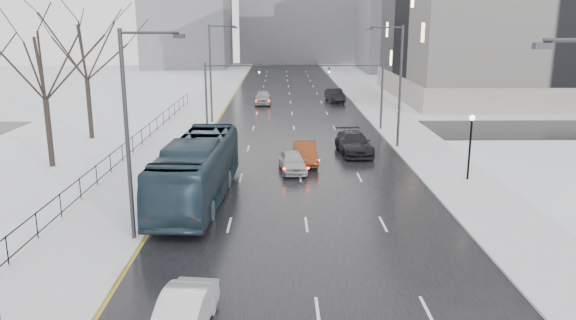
{
  "coord_description": "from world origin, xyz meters",
  "views": [
    {
      "loc": [
        -1.34,
        -5.41,
        10.31
      ],
      "look_at": [
        -0.9,
        26.0,
        2.5
      ],
      "focal_mm": 35.0,
      "sensor_mm": 36.0,
      "label": 1
    }
  ],
  "objects_px": {
    "streetlight_r_mid": "(398,80)",
    "mast_signal_left": "(217,88)",
    "tree_park_e": "(92,139)",
    "bus": "(197,170)",
    "sedan_right_near": "(305,153)",
    "tree_park_d": "(53,168)",
    "sedan_center_near": "(292,161)",
    "streetlight_l_far": "(213,68)",
    "lamppost_r_mid": "(471,138)",
    "sedan_right_far": "(354,143)",
    "sedan_right_distant": "(335,95)",
    "sedan_center_far": "(263,97)",
    "mast_signal_right": "(371,88)",
    "no_uturn_sign": "(398,113)",
    "sedan_left_near": "(183,314)",
    "streetlight_l_near": "(131,126)"
  },
  "relations": [
    {
      "from": "bus",
      "to": "sedan_right_near",
      "type": "height_order",
      "value": "bus"
    },
    {
      "from": "sedan_center_near",
      "to": "sedan_right_near",
      "type": "xyz_separation_m",
      "value": [
        1.0,
        2.32,
        0.05
      ]
    },
    {
      "from": "tree_park_d",
      "to": "sedan_right_distant",
      "type": "height_order",
      "value": "tree_park_d"
    },
    {
      "from": "sedan_center_near",
      "to": "sedan_right_far",
      "type": "distance_m",
      "value": 7.38
    },
    {
      "from": "tree_park_d",
      "to": "streetlight_l_near",
      "type": "distance_m",
      "value": 17.9
    },
    {
      "from": "tree_park_d",
      "to": "tree_park_e",
      "type": "distance_m",
      "value": 10.01
    },
    {
      "from": "tree_park_d",
      "to": "bus",
      "type": "xyz_separation_m",
      "value": [
        11.61,
        -7.87,
        1.88
      ]
    },
    {
      "from": "no_uturn_sign",
      "to": "sedan_right_distant",
      "type": "bearing_deg",
      "value": 98.38
    },
    {
      "from": "sedan_right_far",
      "to": "mast_signal_left",
      "type": "bearing_deg",
      "value": 135.1
    },
    {
      "from": "mast_signal_right",
      "to": "sedan_right_distant",
      "type": "relative_size",
      "value": 1.27
    },
    {
      "from": "sedan_right_near",
      "to": "mast_signal_left",
      "type": "bearing_deg",
      "value": 119.32
    },
    {
      "from": "mast_signal_left",
      "to": "sedan_right_near",
      "type": "relative_size",
      "value": 1.39
    },
    {
      "from": "streetlight_r_mid",
      "to": "bus",
      "type": "bearing_deg",
      "value": -135.99
    },
    {
      "from": "bus",
      "to": "sedan_right_distant",
      "type": "bearing_deg",
      "value": 77.02
    },
    {
      "from": "streetlight_l_far",
      "to": "streetlight_r_mid",
      "type": "bearing_deg",
      "value": -36.3
    },
    {
      "from": "tree_park_e",
      "to": "bus",
      "type": "bearing_deg",
      "value": -56.09
    },
    {
      "from": "tree_park_d",
      "to": "sedan_right_distant",
      "type": "relative_size",
      "value": 2.44
    },
    {
      "from": "tree_park_d",
      "to": "sedan_center_near",
      "type": "relative_size",
      "value": 2.94
    },
    {
      "from": "sedan_right_far",
      "to": "sedan_right_distant",
      "type": "relative_size",
      "value": 1.13
    },
    {
      "from": "mast_signal_left",
      "to": "no_uturn_sign",
      "type": "distance_m",
      "value": 17.1
    },
    {
      "from": "mast_signal_left",
      "to": "sedan_right_distant",
      "type": "height_order",
      "value": "mast_signal_left"
    },
    {
      "from": "streetlight_l_far",
      "to": "sedan_center_far",
      "type": "relative_size",
      "value": 1.99
    },
    {
      "from": "mast_signal_right",
      "to": "mast_signal_left",
      "type": "bearing_deg",
      "value": 180.0
    },
    {
      "from": "tree_park_d",
      "to": "tree_park_e",
      "type": "relative_size",
      "value": 0.93
    },
    {
      "from": "streetlight_l_far",
      "to": "lamppost_r_mid",
      "type": "bearing_deg",
      "value": -48.94
    },
    {
      "from": "lamppost_r_mid",
      "to": "mast_signal_right",
      "type": "bearing_deg",
      "value": 101.54
    },
    {
      "from": "sedan_right_far",
      "to": "sedan_right_distant",
      "type": "distance_m",
      "value": 29.32
    },
    {
      "from": "tree_park_d",
      "to": "streetlight_r_mid",
      "type": "xyz_separation_m",
      "value": [
        25.97,
        6.0,
        5.62
      ]
    },
    {
      "from": "bus",
      "to": "mast_signal_left",
      "type": "bearing_deg",
      "value": 96.21
    },
    {
      "from": "sedan_center_far",
      "to": "sedan_right_distant",
      "type": "bearing_deg",
      "value": 11.49
    },
    {
      "from": "tree_park_d",
      "to": "sedan_right_far",
      "type": "relative_size",
      "value": 2.15
    },
    {
      "from": "streetlight_l_far",
      "to": "sedan_center_far",
      "type": "height_order",
      "value": "streetlight_l_far"
    },
    {
      "from": "streetlight_r_mid",
      "to": "mast_signal_left",
      "type": "relative_size",
      "value": 1.54
    },
    {
      "from": "streetlight_l_far",
      "to": "bus",
      "type": "distance_m",
      "value": 26.21
    },
    {
      "from": "streetlight_l_far",
      "to": "mast_signal_right",
      "type": "distance_m",
      "value": 16.07
    },
    {
      "from": "sedan_left_near",
      "to": "tree_park_e",
      "type": "bearing_deg",
      "value": 119.99
    },
    {
      "from": "lamppost_r_mid",
      "to": "sedan_right_far",
      "type": "xyz_separation_m",
      "value": [
        -6.5,
        7.98,
        -2.06
      ]
    },
    {
      "from": "no_uturn_sign",
      "to": "sedan_left_near",
      "type": "distance_m",
      "value": 35.22
    },
    {
      "from": "sedan_right_far",
      "to": "streetlight_r_mid",
      "type": "bearing_deg",
      "value": 24.23
    },
    {
      "from": "lamppost_r_mid",
      "to": "bus",
      "type": "relative_size",
      "value": 0.32
    },
    {
      "from": "sedan_center_near",
      "to": "sedan_right_near",
      "type": "relative_size",
      "value": 0.91
    },
    {
      "from": "tree_park_d",
      "to": "streetlight_l_near",
      "type": "bearing_deg",
      "value": -55.47
    },
    {
      "from": "lamppost_r_mid",
      "to": "sedan_left_near",
      "type": "relative_size",
      "value": 0.98
    },
    {
      "from": "streetlight_l_far",
      "to": "sedan_right_distant",
      "type": "bearing_deg",
      "value": 47.6
    },
    {
      "from": "sedan_center_far",
      "to": "mast_signal_right",
      "type": "bearing_deg",
      "value": -58.32
    },
    {
      "from": "tree_park_e",
      "to": "sedan_right_near",
      "type": "xyz_separation_m",
      "value": [
        18.7,
        -9.13,
        0.81
      ]
    },
    {
      "from": "tree_park_e",
      "to": "sedan_center_far",
      "type": "xyz_separation_m",
      "value": [
        14.7,
        21.33,
        0.9
      ]
    },
    {
      "from": "mast_signal_left",
      "to": "streetlight_l_far",
      "type": "bearing_deg",
      "value": 101.87
    },
    {
      "from": "sedan_right_far",
      "to": "sedan_right_distant",
      "type": "bearing_deg",
      "value": 82.88
    },
    {
      "from": "tree_park_d",
      "to": "lamppost_r_mid",
      "type": "xyz_separation_m",
      "value": [
        28.8,
        -4.0,
        2.94
      ]
    }
  ]
}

